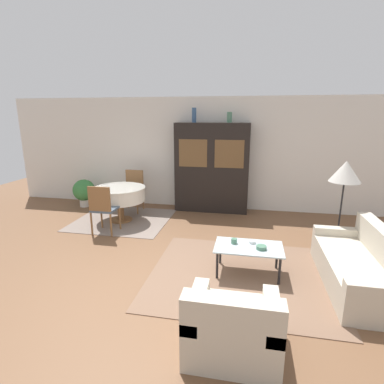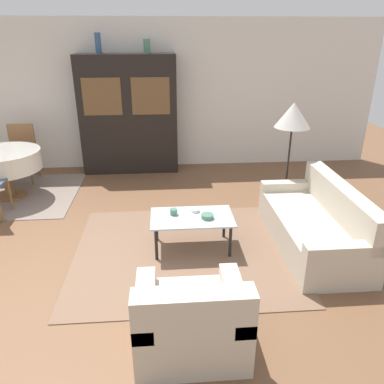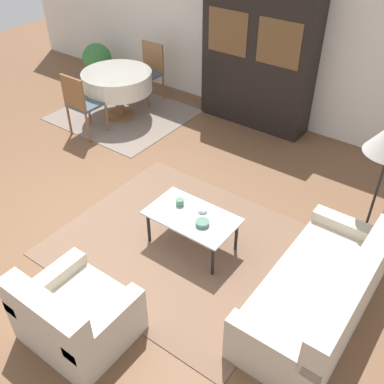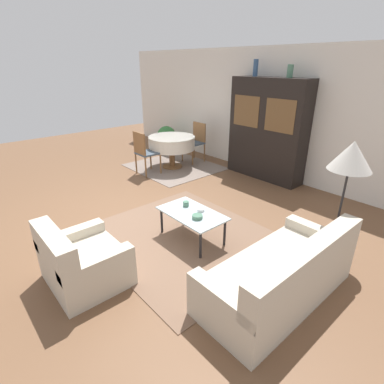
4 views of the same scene
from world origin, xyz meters
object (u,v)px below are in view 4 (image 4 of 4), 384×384
(bowl_small, at_px, (201,210))
(dining_chair_near, at_px, (144,150))
(vase_tall, at_px, (256,68))
(display_cabinet, at_px, (267,130))
(dining_chair_far, at_px, (196,140))
(vase_short, at_px, (290,71))
(potted_plant, at_px, (167,136))
(cup, at_px, (186,204))
(bowl, at_px, (197,217))
(couch, at_px, (281,276))
(coffee_table, at_px, (192,215))
(dining_table, at_px, (172,143))
(floor_lamp, at_px, (351,159))
(armchair, at_px, (81,262))

(bowl_small, bearing_deg, dining_chair_near, 162.69)
(vase_tall, bearing_deg, display_cabinet, -0.12)
(vase_tall, bearing_deg, dining_chair_near, -126.67)
(dining_chair_far, xyz_separation_m, vase_short, (2.25, 0.37, 1.66))
(dining_chair_far, relative_size, bowl_small, 9.68)
(bowl_small, bearing_deg, dining_chair_far, 139.34)
(potted_plant, bearing_deg, cup, -33.12)
(bowl, distance_m, bowl_small, 0.22)
(couch, relative_size, coffee_table, 1.90)
(dining_chair_far, bearing_deg, vase_tall, -165.52)
(coffee_table, xyz_separation_m, dining_chair_far, (-2.79, 2.56, 0.18))
(couch, height_order, vase_short, vase_short)
(dining_table, bearing_deg, cup, -33.73)
(dining_chair_near, relative_size, cup, 11.32)
(dining_chair_far, bearing_deg, dining_table, 90.00)
(floor_lamp, bearing_deg, coffee_table, -142.52)
(dining_chair_near, height_order, dining_chair_far, same)
(couch, relative_size, dining_table, 1.67)
(vase_short, xyz_separation_m, potted_plant, (-3.61, -0.30, -1.83))
(dining_table, xyz_separation_m, vase_tall, (1.43, 1.14, 1.67))
(couch, distance_m, vase_tall, 4.59)
(couch, height_order, armchair, couch)
(vase_short, bearing_deg, cup, -83.52)
(display_cabinet, relative_size, cup, 24.48)
(coffee_table, relative_size, cup, 11.34)
(dining_chair_near, relative_size, vase_short, 4.12)
(coffee_table, distance_m, dining_table, 3.32)
(couch, bearing_deg, dining_chair_near, 76.13)
(armchair, bearing_deg, couch, 42.64)
(bowl, xyz_separation_m, potted_plant, (-4.32, 2.69, -0.06))
(display_cabinet, relative_size, dining_table, 1.90)
(dining_table, bearing_deg, bowl, -31.90)
(dining_chair_near, distance_m, dining_chair_far, 1.55)
(couch, bearing_deg, bowl, 90.24)
(couch, distance_m, floor_lamp, 1.61)
(vase_tall, bearing_deg, coffee_table, -65.17)
(armchair, xyz_separation_m, vase_tall, (-1.23, 4.50, 1.99))
(armchair, xyz_separation_m, dining_chair_far, (-2.65, 4.13, 0.28))
(display_cabinet, distance_m, cup, 3.00)
(bowl, bearing_deg, potted_plant, 148.09)
(cup, distance_m, vase_short, 3.37)
(floor_lamp, distance_m, cup, 2.22)
(armchair, height_order, dining_table, dining_table)
(dining_chair_far, bearing_deg, floor_lamp, 161.94)
(dining_table, xyz_separation_m, dining_chair_far, (0.00, 0.78, -0.04))
(floor_lamp, height_order, potted_plant, floor_lamp)
(armchair, distance_m, bowl_small, 1.71)
(dining_table, distance_m, bowl, 3.49)
(dining_chair_near, distance_m, bowl, 3.15)
(dining_table, height_order, dining_chair_near, dining_chair_near)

